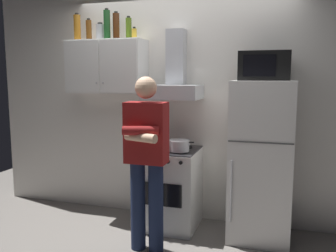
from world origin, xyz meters
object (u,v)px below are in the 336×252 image
Objects in this scene: stove_oven at (170,188)px; range_hood at (174,80)px; microwave at (264,66)px; bottle_olive_oil at (129,28)px; person_standing at (146,157)px; bottle_beer_brown at (89,30)px; bottle_rum_dark at (116,26)px; bottle_canister_steel at (100,32)px; bottle_wine_green at (107,25)px; refrigerator at (261,161)px; bottle_liquor_amber at (77,28)px; bottle_spice_jar at (134,34)px; upper_cabinet at (107,67)px; cooking_pot at (179,146)px.

range_hood is (0.00, 0.13, 1.16)m from stove_oven.
bottle_olive_oil is at bearing 175.51° from microwave.
microwave reaches higher than stove_oven.
person_standing is (-1.00, -0.62, -0.84)m from microwave.
bottle_olive_oil is at bearing 0.86° from bottle_beer_brown.
bottle_beer_brown is (-0.34, -0.01, -0.03)m from bottle_rum_dark.
bottle_wine_green is (0.11, -0.04, 0.07)m from bottle_canister_steel.
person_standing is 1.62m from bottle_rum_dark.
bottle_canister_steel is (-0.88, 0.02, 0.54)m from range_hood.
bottle_wine_green is at bearing 176.51° from refrigerator.
range_hood is at bearing -0.83° from bottle_rum_dark.
bottle_beer_brown is at bearing 174.89° from bottle_wine_green.
range_hood is 1.56× the size of microwave.
bottle_olive_oil is 0.81× the size of bottle_liquor_amber.
refrigerator is at bearing -4.74° from bottle_spice_jar.
range_hood reaches higher than person_standing.
refrigerator is at bearing -4.07° from upper_cabinet.
bottle_olive_oil is (-0.66, 0.25, 1.24)m from cooking_pot.
refrigerator is 2.15m from bottle_rum_dark.
upper_cabinet is 1.03× the size of stove_oven.
stove_oven is at bearing -7.15° from bottle_beer_brown.
bottle_rum_dark is (0.47, 0.04, 0.00)m from bottle_liquor_amber.
microwave reaches higher than refrigerator.
bottle_liquor_amber is 0.90× the size of bottle_wine_green.
bottle_beer_brown is at bearing 179.43° from upper_cabinet.
range_hood is 2.99× the size of bottle_olive_oil.
bottle_rum_dark is (-0.63, 0.74, 1.30)m from person_standing.
bottle_wine_green reaches higher than bottle_olive_oil.
bottle_canister_steel is (-0.08, 0.02, 0.39)m from upper_cabinet.
person_standing is 12.59× the size of bottle_spice_jar.
bottle_rum_dark reaches higher than stove_oven.
range_hood is at bearing 172.45° from refrigerator.
bottle_olive_oil is (-1.47, 0.12, 0.43)m from microwave.
bottle_olive_oil is 0.36m from bottle_canister_steel.
range_hood is 2.40× the size of cooking_pot.
cooking_pot is 1.33m from bottle_spice_jar.
refrigerator is (0.95, 0.00, 0.37)m from stove_oven.
bottle_beer_brown reaches higher than refrigerator.
cooking_pot is at bearing -62.12° from range_hood.
microwave is 1.16m from cooking_pot.
range_hood is 1.25m from refrigerator.
bottle_liquor_amber and bottle_rum_dark have the same top height.
cooking_pot is 2.40× the size of bottle_spice_jar.
bottle_wine_green is (-1.73, 0.09, 0.47)m from microwave.
bottle_liquor_amber is at bearing -170.24° from bottle_canister_steel.
refrigerator is 0.84m from cooking_pot.
bottle_olive_oil is (-1.48, 0.13, 1.37)m from refrigerator.
bottle_liquor_amber is at bearing 177.38° from refrigerator.
person_standing is (0.75, -0.73, -0.85)m from upper_cabinet.
upper_cabinet is 2.92× the size of bottle_rum_dark.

